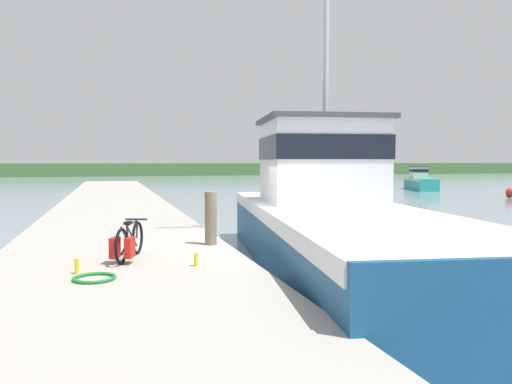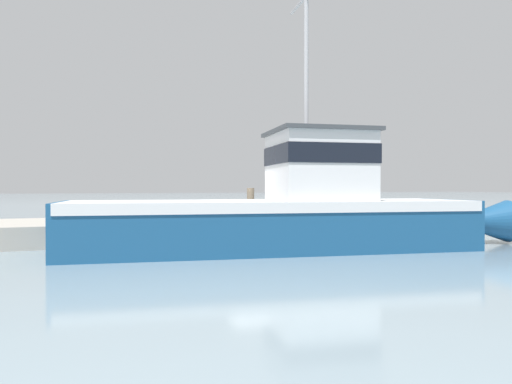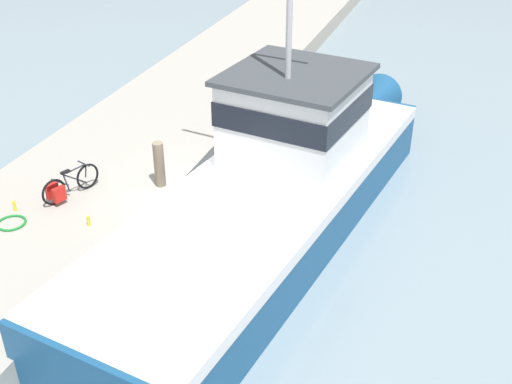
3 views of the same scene
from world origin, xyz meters
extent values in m
plane|color=gray|center=(0.00, 0.00, 0.00)|extent=(320.00, 320.00, 0.00)
cube|color=#A39E93|center=(-3.27, 0.00, 0.37)|extent=(4.85, 80.00, 0.73)
cube|color=navy|center=(1.71, -0.35, 0.77)|extent=(5.43, 13.00, 1.55)
cone|color=navy|center=(2.84, 7.00, 0.77)|extent=(1.80, 2.47, 1.47)
cube|color=silver|center=(1.71, -0.35, 1.39)|extent=(5.46, 12.76, 0.31)
cube|color=silver|center=(1.95, 1.21, 2.61)|extent=(3.24, 3.25, 2.12)
cube|color=black|center=(1.95, 1.21, 2.98)|extent=(3.31, 3.32, 0.59)
cube|color=#3D4247|center=(1.95, 1.21, 3.73)|extent=(3.50, 3.51, 0.12)
torus|color=black|center=(-3.24, -1.61, 1.07)|extent=(0.28, 0.65, 0.67)
torus|color=black|center=(-2.90, -0.65, 1.07)|extent=(0.28, 0.65, 0.67)
cylinder|color=#232833|center=(-3.19, -1.45, 1.00)|extent=(0.15, 0.34, 0.18)
cylinder|color=#232833|center=(-3.11, -1.25, 1.17)|extent=(0.08, 0.14, 0.51)
cylinder|color=#232833|center=(-3.17, -1.41, 1.25)|extent=(0.19, 0.44, 0.38)
cylinder|color=#232833|center=(-3.03, -1.00, 1.16)|extent=(0.25, 0.62, 0.52)
cylinder|color=#232833|center=(-3.01, -0.95, 1.42)|extent=(0.21, 0.51, 0.05)
cylinder|color=#232833|center=(-2.91, -0.68, 1.24)|extent=(0.07, 0.10, 0.34)
cylinder|color=#232833|center=(-2.92, -0.71, 1.46)|extent=(0.43, 0.18, 0.04)
cube|color=black|center=(-3.11, -1.23, 1.45)|extent=(0.17, 0.26, 0.05)
cube|color=red|center=(-3.36, -1.52, 1.04)|extent=(0.22, 0.34, 0.37)
cube|color=red|center=(-3.09, -1.61, 1.04)|extent=(0.22, 0.34, 0.37)
cylinder|color=#756651|center=(-1.24, 0.09, 1.34)|extent=(0.27, 0.27, 1.20)
torus|color=#197A2D|center=(-3.69, -2.72, 0.76)|extent=(0.68, 0.68, 0.06)
cylinder|color=yellow|center=(-1.95, -2.16, 0.85)|extent=(0.08, 0.08, 0.24)
cylinder|color=yellow|center=(-3.98, -2.20, 0.86)|extent=(0.08, 0.08, 0.26)
camera|label=1|loc=(-3.42, -11.00, 2.61)|focal=35.00mm
camera|label=2|loc=(16.03, -6.52, 1.96)|focal=35.00mm
camera|label=3|loc=(5.89, -12.59, 8.94)|focal=45.00mm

